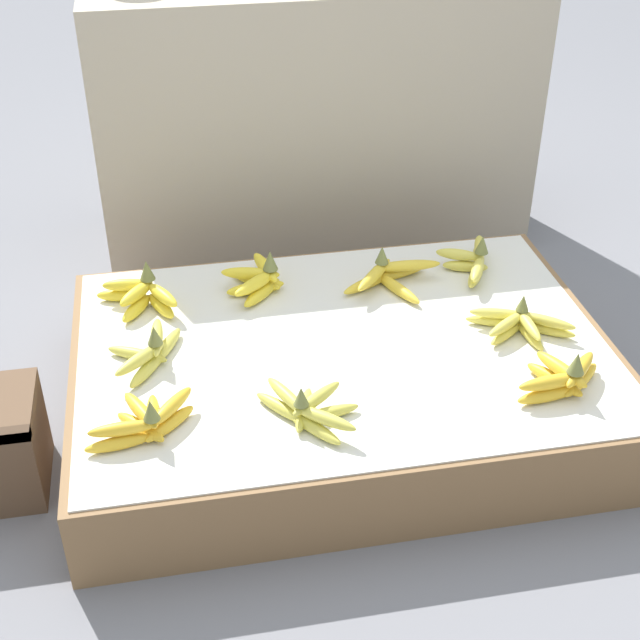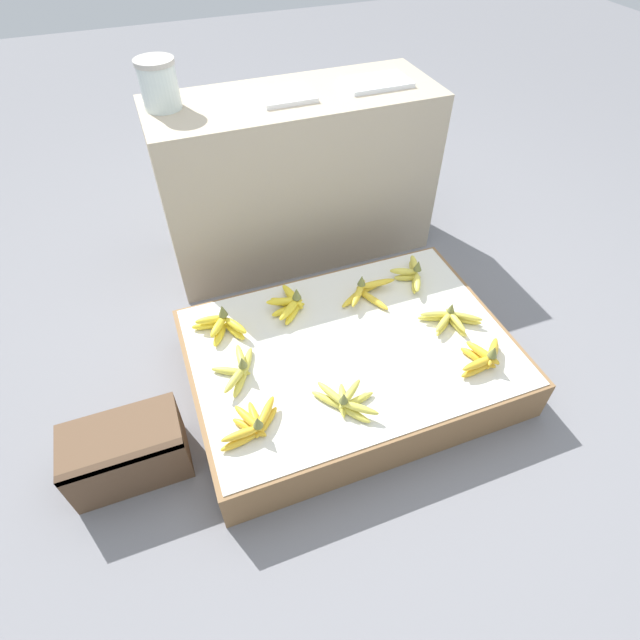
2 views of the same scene
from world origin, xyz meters
TOP-DOWN VIEW (x-y plane):
  - ground_plane at (0.00, 0.00)m, footprint 10.00×10.00m
  - display_platform at (0.00, 0.00)m, footprint 1.17×0.83m
  - back_vendor_table at (0.09, 0.86)m, footprint 1.21×0.45m
  - wooden_crate at (-0.83, -0.11)m, footprint 0.37×0.21m
  - banana_bunch_front_left at (-0.43, -0.22)m, footprint 0.22×0.15m
  - banana_bunch_front_midleft at (-0.12, -0.24)m, footprint 0.20×0.20m
  - banana_bunch_front_right at (0.40, -0.24)m, footprint 0.22×0.14m
  - banana_bunch_middle_left at (-0.41, 0.01)m, footprint 0.17×0.21m
  - banana_bunch_middle_right at (0.39, -0.03)m, footprint 0.23×0.16m
  - banana_bunch_back_left at (-0.43, 0.23)m, footprint 0.20×0.15m
  - banana_bunch_back_midleft at (-0.15, 0.26)m, footprint 0.15×0.22m
  - banana_bunch_back_midright at (0.16, 0.22)m, footprint 0.26×0.18m
  - banana_bunch_back_right at (0.38, 0.25)m, footprint 0.15×0.22m
  - glass_jar at (-0.42, 0.91)m, footprint 0.15×0.15m
  - foam_tray_white at (0.05, 0.84)m, footprint 0.21×0.18m
  - foam_tray_dark at (0.45, 0.84)m, footprint 0.27×0.17m

SIDE VIEW (x-z plane):
  - ground_plane at x=0.00m, z-range 0.00..0.00m
  - display_platform at x=0.00m, z-range 0.00..0.18m
  - wooden_crate at x=-0.83m, z-range 0.00..0.21m
  - banana_bunch_front_midleft at x=-0.12m, z-range 0.16..0.25m
  - banana_bunch_middle_right at x=0.39m, z-range 0.17..0.25m
  - banana_bunch_front_left at x=-0.43m, z-range 0.16..0.26m
  - banana_bunch_back_midright at x=0.16m, z-range 0.16..0.26m
  - banana_bunch_middle_left at x=-0.41m, z-range 0.16..0.26m
  - banana_bunch_back_midleft at x=-0.15m, z-range 0.16..0.27m
  - banana_bunch_back_right at x=0.38m, z-range 0.17..0.27m
  - banana_bunch_front_right at x=0.40m, z-range 0.16..0.27m
  - banana_bunch_back_left at x=-0.43m, z-range 0.16..0.27m
  - back_vendor_table at x=0.09m, z-range 0.00..0.76m
  - foam_tray_dark at x=0.45m, z-range 0.76..0.77m
  - foam_tray_white at x=0.05m, z-range 0.76..0.77m
  - glass_jar at x=-0.42m, z-range 0.76..0.93m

